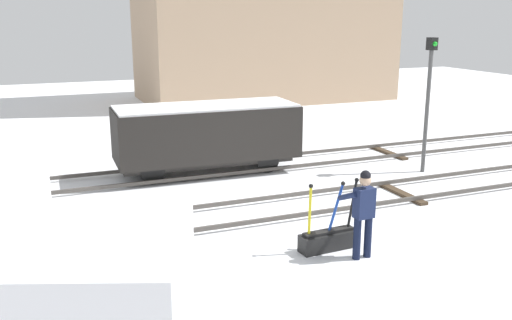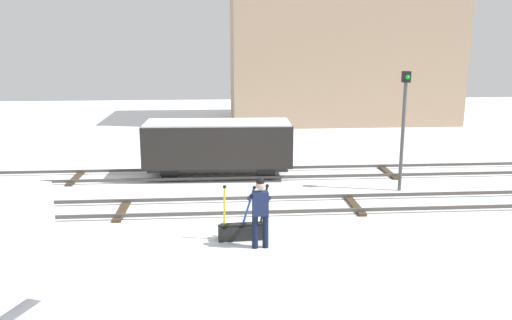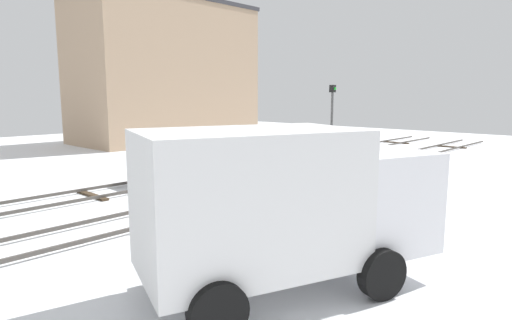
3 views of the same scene
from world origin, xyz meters
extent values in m
plane|color=white|center=(0.00, 0.00, 0.00)|extent=(60.00, 60.00, 0.00)
cube|color=#4C4742|center=(0.00, -0.72, 0.13)|extent=(44.00, 0.07, 0.10)
cube|color=#4C4742|center=(0.00, 0.72, 0.13)|extent=(44.00, 0.07, 0.10)
cube|color=#423323|center=(-3.52, 0.00, 0.04)|extent=(0.24, 1.94, 0.08)
cube|color=#423323|center=(3.52, 0.00, 0.04)|extent=(0.24, 1.94, 0.08)
cube|color=#4C4742|center=(0.00, 3.24, 0.13)|extent=(44.00, 0.07, 0.10)
cube|color=#4C4742|center=(0.00, 4.68, 0.13)|extent=(44.00, 0.07, 0.10)
cube|color=#423323|center=(-5.87, 3.96, 0.04)|extent=(0.24, 1.94, 0.08)
cube|color=#423323|center=(5.87, 3.96, 0.04)|extent=(0.24, 1.94, 0.08)
cube|color=black|center=(-0.06, -2.45, 0.18)|extent=(1.26, 0.43, 0.36)
cube|color=black|center=(-0.06, -2.45, 0.39)|extent=(1.13, 0.27, 0.06)
cylinder|color=yellow|center=(-0.51, -2.48, 0.88)|extent=(0.08, 0.06, 1.05)
sphere|color=black|center=(-0.50, -2.48, 1.41)|extent=(0.09, 0.09, 0.09)
cylinder|color=#1E47B7|center=(0.10, -2.44, 0.86)|extent=(0.36, 0.08, 1.02)
sphere|color=black|center=(0.25, -2.43, 1.36)|extent=(0.09, 0.09, 0.09)
cylinder|color=black|center=(0.49, -2.42, 0.88)|extent=(0.23, 0.07, 1.04)
sphere|color=black|center=(0.58, -2.41, 1.40)|extent=(0.09, 0.09, 0.09)
cylinder|color=#111831|center=(0.22, -3.08, 0.42)|extent=(0.15, 0.15, 0.84)
cylinder|color=#111831|center=(0.48, -3.06, 0.42)|extent=(0.15, 0.15, 0.84)
cube|color=#192347|center=(0.35, -3.07, 1.14)|extent=(0.39, 0.26, 0.60)
sphere|color=tan|center=(0.35, -3.07, 1.59)|extent=(0.23, 0.23, 0.23)
sphere|color=black|center=(0.35, -3.07, 1.69)|extent=(0.21, 0.21, 0.21)
cylinder|color=#192347|center=(0.13, -2.83, 1.23)|extent=(0.14, 0.56, 0.32)
cylinder|color=#192347|center=(0.54, -2.79, 1.19)|extent=(0.14, 0.58, 0.25)
cube|color=silver|center=(-5.00, -6.21, 1.50)|extent=(2.53, 2.64, 1.90)
cube|color=black|center=(-4.16, -6.53, 1.83)|extent=(0.68, 1.68, 0.76)
cylinder|color=#4C4C4C|center=(5.50, 1.65, 1.83)|extent=(0.12, 0.12, 3.65)
cube|color=black|center=(5.50, 1.65, 3.83)|extent=(0.24, 0.24, 0.36)
sphere|color=green|center=(5.50, 1.52, 3.83)|extent=(0.14, 0.14, 0.14)
cube|color=tan|center=(7.08, 17.87, 5.12)|extent=(13.43, 6.79, 10.25)
cube|color=#2D2B28|center=(-0.63, 3.96, 0.40)|extent=(5.13, 1.34, 0.20)
cube|color=black|center=(-0.63, 3.96, 1.26)|extent=(5.42, 2.13, 1.52)
cube|color=white|center=(-0.63, 3.96, 2.05)|extent=(5.31, 2.05, 0.06)
cylinder|color=black|center=(-2.39, 3.47, 0.35)|extent=(0.70, 0.12, 0.70)
cylinder|color=black|center=(-2.35, 4.55, 0.35)|extent=(0.70, 0.12, 0.70)
cylinder|color=black|center=(1.10, 3.36, 0.35)|extent=(0.70, 0.12, 0.70)
cylinder|color=black|center=(1.13, 4.44, 0.35)|extent=(0.70, 0.12, 0.70)
camera|label=1|loc=(-5.49, -11.90, 4.67)|focal=39.88mm
camera|label=2|loc=(-0.69, -15.33, 5.03)|focal=37.30mm
camera|label=3|loc=(-12.59, -10.30, 3.51)|focal=30.19mm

